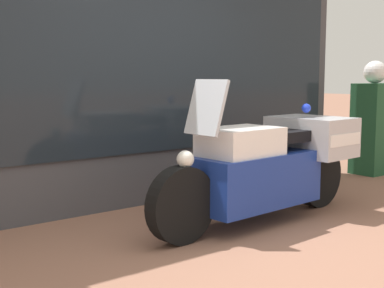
% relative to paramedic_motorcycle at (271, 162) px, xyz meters
% --- Properties ---
extents(ground_plane, '(60.00, 60.00, 0.00)m').
position_rel_paramedic_motorcycle_xyz_m(ground_plane, '(-0.78, -0.62, -0.54)').
color(ground_plane, '#8E604C').
extents(shop_building, '(6.06, 0.55, 3.69)m').
position_rel_paramedic_motorcycle_xyz_m(shop_building, '(-1.23, 1.37, 1.31)').
color(shop_building, '#424247').
rests_on(shop_building, ground).
extents(window_display, '(4.58, 0.30, 2.07)m').
position_rel_paramedic_motorcycle_xyz_m(window_display, '(-0.34, 1.41, -0.05)').
color(window_display, slate).
rests_on(window_display, ground).
extents(paramedic_motorcycle, '(2.45, 0.81, 1.29)m').
position_rel_paramedic_motorcycle_xyz_m(paramedic_motorcycle, '(0.00, 0.00, 0.00)').
color(paramedic_motorcycle, black).
rests_on(paramedic_motorcycle, ground).
extents(utility_cabinet, '(0.79, 0.41, 1.22)m').
position_rel_paramedic_motorcycle_xyz_m(utility_cabinet, '(2.95, 0.78, 0.07)').
color(utility_cabinet, '#1E4C2D').
rests_on(utility_cabinet, ground).
extents(white_helmet, '(0.30, 0.30, 0.30)m').
position_rel_paramedic_motorcycle_xyz_m(white_helmet, '(2.84, 0.80, 0.83)').
color(white_helmet, white).
rests_on(white_helmet, utility_cabinet).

